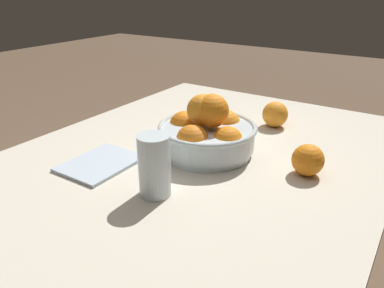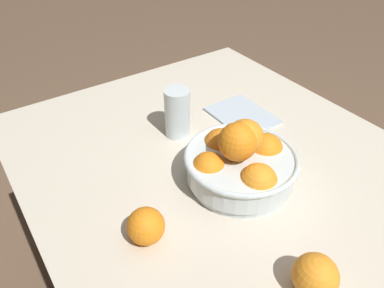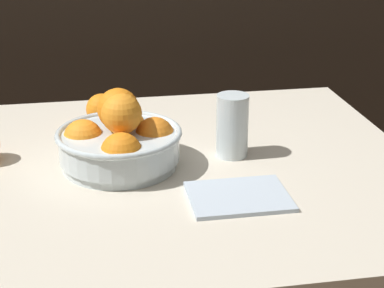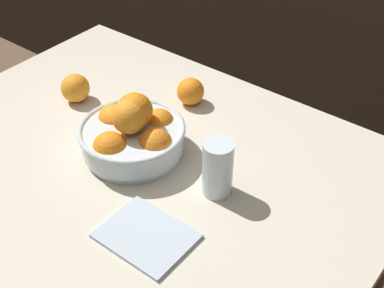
% 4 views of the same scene
% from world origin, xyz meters
% --- Properties ---
extents(dining_table, '(1.17, 0.89, 0.75)m').
position_xyz_m(dining_table, '(0.00, 0.00, 0.66)').
color(dining_table, beige).
rests_on(dining_table, ground_plane).
extents(fruit_bowl, '(0.25, 0.25, 0.16)m').
position_xyz_m(fruit_bowl, '(-0.02, 0.01, 0.80)').
color(fruit_bowl, silver).
rests_on(fruit_bowl, dining_table).
extents(juice_glass, '(0.07, 0.07, 0.13)m').
position_xyz_m(juice_glass, '(0.21, 0.03, 0.81)').
color(juice_glass, '#F4A314').
rests_on(juice_glass, dining_table).
extents(orange_loose_near_bowl, '(0.08, 0.08, 0.08)m').
position_xyz_m(orange_loose_near_bowl, '(-0.30, 0.08, 0.79)').
color(orange_loose_near_bowl, orange).
rests_on(orange_loose_near_bowl, dining_table).
extents(orange_loose_front, '(0.07, 0.07, 0.07)m').
position_xyz_m(orange_loose_front, '(-0.05, 0.26, 0.78)').
color(orange_loose_front, orange).
rests_on(orange_loose_front, dining_table).
extents(napkin, '(0.18, 0.14, 0.01)m').
position_xyz_m(napkin, '(0.18, -0.17, 0.75)').
color(napkin, silver).
rests_on(napkin, dining_table).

